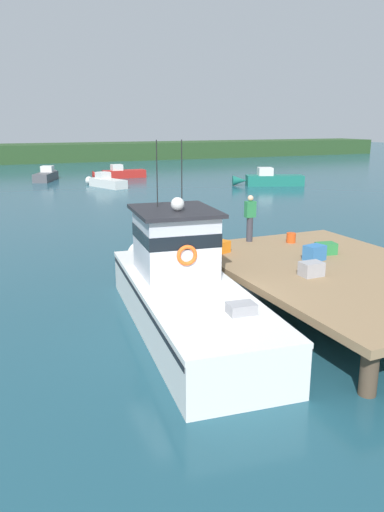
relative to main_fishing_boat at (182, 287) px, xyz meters
name	(u,v)px	position (x,y,z in m)	size (l,w,h in m)	color
ground_plane	(185,335)	(-0.26, -0.84, -1.01)	(200.00, 200.00, 0.00)	#1E4C5B
dock	(339,273)	(4.54, -0.84, 0.07)	(6.00, 9.00, 1.20)	#4C3D2D
main_fishing_boat	(182,287)	(0.00, 0.00, 0.00)	(3.42, 9.94, 4.80)	white
crate_single_far	(220,247)	(2.22, 2.15, 0.38)	(0.60, 0.44, 0.38)	orange
crate_stack_mid_dock	(311,269)	(3.37, -1.10, 0.39)	(0.60, 0.44, 0.39)	#9E9EA3
crate_single_by_cleat	(314,253)	(4.44, 0.18, 0.42)	(0.60, 0.44, 0.46)	#3370B2
crate_stack_near_edge	(326,248)	(5.24, 0.64, 0.37)	(0.60, 0.44, 0.36)	#2D8442
bait_bucket	(291,238)	(5.13, 2.40, 0.36)	(0.32, 0.32, 0.34)	#E04C19
deckhand_by_the_boat	(250,217)	(3.89, 3.14, 1.05)	(0.36, 0.22, 1.63)	#383842
moored_boat_outer_mooring	(47,175)	(1.64, 36.86, -0.55)	(3.00, 5.16, 1.32)	#4C4C51
moored_boat_mid_harbor	(106,182)	(5.43, 29.68, -0.58)	(2.58, 4.88, 1.23)	silver
moored_boat_off_the_point	(121,173)	(8.57, 36.15, -0.55)	(5.19, 1.39, 1.32)	red
moored_boat_far_left	(270,179)	(18.62, 24.98, -0.48)	(6.08, 3.32, 1.54)	#196B5B
mooring_buoy_spare_mooring	(269,245)	(6.47, 5.85, -0.80)	(0.41, 0.41, 0.41)	silver
mooring_buoy_channel_marker	(158,251)	(1.77, 6.76, -0.80)	(0.41, 0.41, 0.41)	red
far_shoreline	(6,154)	(-0.26, 61.16, 0.19)	(120.00, 8.00, 2.40)	#284723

